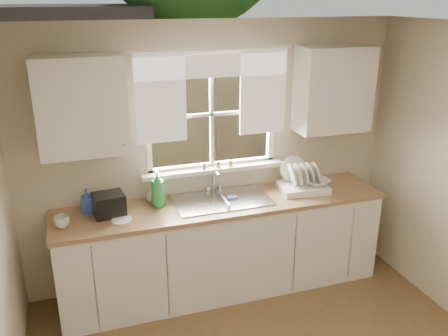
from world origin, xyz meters
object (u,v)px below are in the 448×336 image
object	(u,v)px
cup	(62,222)
black_appliance	(109,204)
soap_bottle_a	(158,189)
dish_rack	(303,183)

from	to	relation	value
cup	black_appliance	distance (m)	0.41
soap_bottle_a	cup	xyz separation A→B (m)	(-0.82, -0.16, -0.12)
dish_rack	black_appliance	bearing A→B (deg)	178.99
dish_rack	soap_bottle_a	size ratio (longest dim) A/B	1.44
soap_bottle_a	black_appliance	size ratio (longest dim) A/B	1.31
dish_rack	soap_bottle_a	world-z (taller)	soap_bottle_a
soap_bottle_a	cup	distance (m)	0.85
dish_rack	black_appliance	size ratio (longest dim) A/B	1.89
dish_rack	black_appliance	distance (m)	1.83
cup	black_appliance	size ratio (longest dim) A/B	0.49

